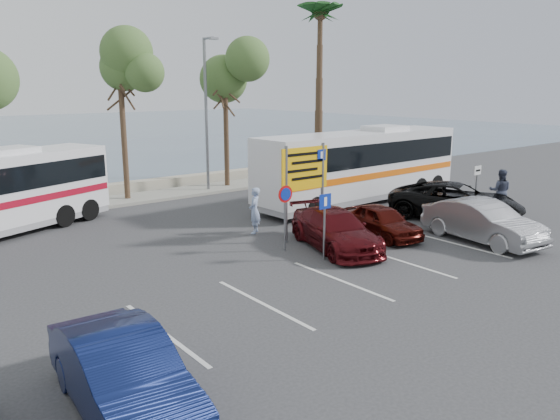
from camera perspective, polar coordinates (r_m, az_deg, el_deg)
ground at (r=18.10m, az=6.78°, el=-5.64°), size 120.00×120.00×0.00m
kerb_strip at (r=29.33m, az=-12.92°, el=1.44°), size 44.00×2.40×0.15m
seawall at (r=31.08m, az=-14.54°, el=2.41°), size 48.00×0.80×0.60m
tree_mid at (r=28.19m, az=-16.44°, el=14.27°), size 3.20×3.20×8.00m
tree_right at (r=30.97m, az=-5.77°, el=13.63°), size 3.20×3.20×7.40m
palm_tree at (r=35.49m, az=4.23°, el=19.55°), size 4.80×4.80×11.20m
street_lamp_right at (r=29.79m, az=-7.66°, el=10.60°), size 0.45×1.15×8.01m
direction_sign at (r=20.46m, az=2.62°, el=3.61°), size 2.20×0.12×3.60m
sign_no_stop at (r=19.00m, az=0.54°, el=0.28°), size 0.60×0.08×2.35m
sign_parking at (r=18.11m, az=4.69°, el=-0.74°), size 0.50×0.07×2.25m
sign_taxi at (r=26.22m, az=19.84°, el=2.67°), size 0.50×0.07×2.20m
lane_markings at (r=16.67m, az=6.43°, el=-7.26°), size 12.02×4.20×0.01m
coach_bus_right at (r=27.38m, az=8.38°, el=4.36°), size 12.06×2.97×3.73m
car_blue at (r=10.41m, az=-16.05°, el=-16.23°), size 1.82×4.57×1.48m
car_maroon at (r=19.60m, az=5.81°, el=-2.07°), size 3.21×5.09×1.37m
car_red at (r=21.38m, az=10.63°, el=-1.15°), size 2.04×3.82×1.24m
suv_black at (r=25.09m, az=17.89°, el=0.91°), size 4.88×6.26×1.58m
car_silver_b at (r=21.66m, az=20.42°, el=-1.15°), size 2.21×4.86×1.55m
pedestrian_near at (r=21.51m, az=-2.67°, el=-0.05°), size 0.78×0.77×1.83m
pedestrian_far at (r=27.06m, az=22.01°, el=1.88°), size 1.17×1.22×1.99m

